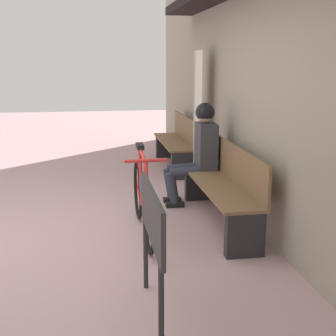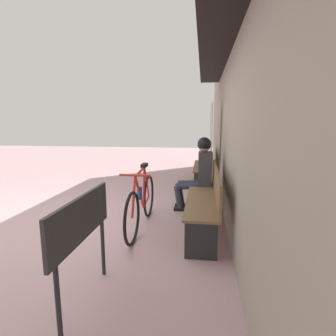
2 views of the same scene
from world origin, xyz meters
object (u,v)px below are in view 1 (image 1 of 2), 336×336
object	(u,v)px
person_seated	(199,147)
banner_pole	(198,102)
park_bench_near	(224,187)
signboard	(152,223)
bicycle	(143,199)
park_bench_far	(177,143)

from	to	relation	value
person_seated	banner_pole	distance (m)	1.14
park_bench_near	signboard	xyz separation A→B (m)	(1.75, -1.01, 0.27)
bicycle	park_bench_far	distance (m)	3.09
person_seated	park_bench_far	xyz separation A→B (m)	(-2.03, 0.11, -0.31)
bicycle	banner_pole	xyz separation A→B (m)	(-1.95, 1.00, 0.79)
park_bench_near	banner_pole	xyz separation A→B (m)	(-1.77, 0.11, 0.75)
bicycle	banner_pole	bearing A→B (deg)	152.73
park_bench_near	park_bench_far	bearing A→B (deg)	-179.96
banner_pole	park_bench_far	bearing A→B (deg)	-173.91
signboard	bicycle	bearing A→B (deg)	176.02
bicycle	banner_pole	world-z (taller)	banner_pole
banner_pole	signboard	size ratio (longest dim) A/B	1.86
park_bench_near	signboard	bearing A→B (deg)	-29.86
bicycle	person_seated	size ratio (longest dim) A/B	1.33
park_bench_far	signboard	world-z (taller)	signboard
person_seated	bicycle	bearing A→B (deg)	-40.39
banner_pole	signboard	bearing A→B (deg)	-17.54
park_bench_far	banner_pole	bearing A→B (deg)	6.09
bicycle	person_seated	xyz separation A→B (m)	(-0.92, 0.79, 0.34)
park_bench_far	signboard	xyz separation A→B (m)	(4.53, -1.00, 0.28)
park_bench_far	bicycle	bearing A→B (deg)	-16.85
park_bench_near	person_seated	bearing A→B (deg)	-171.46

